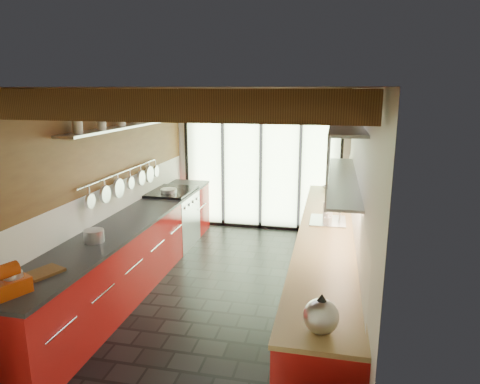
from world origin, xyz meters
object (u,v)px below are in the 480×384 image
(paper_towel, at_px, (328,213))
(bowl, at_px, (329,188))
(kettle, at_px, (321,314))
(soap_bottle, at_px, (327,219))
(stand_mixer, at_px, (9,282))

(paper_towel, bearing_deg, bowl, 90.00)
(kettle, xyz_separation_m, soap_bottle, (0.00, 2.46, -0.05))
(kettle, bearing_deg, stand_mixer, 179.82)
(soap_bottle, xyz_separation_m, bowl, (0.00, 2.04, -0.05))
(soap_bottle, height_order, bowl, soap_bottle)
(kettle, bearing_deg, paper_towel, 90.00)
(paper_towel, relative_size, bowl, 1.42)
(kettle, distance_m, paper_towel, 2.56)
(stand_mixer, xyz_separation_m, soap_bottle, (2.54, 2.45, -0.03))
(paper_towel, relative_size, soap_bottle, 1.98)
(stand_mixer, bearing_deg, soap_bottle, 43.98)
(bowl, bearing_deg, kettle, -90.00)
(kettle, height_order, soap_bottle, kettle)
(paper_towel, bearing_deg, soap_bottle, -90.00)
(kettle, relative_size, paper_towel, 1.06)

